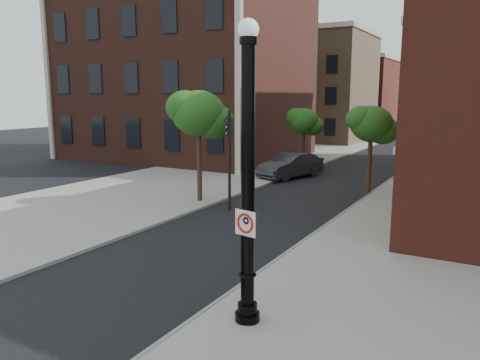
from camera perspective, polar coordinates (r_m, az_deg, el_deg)
The scene contains 16 objects.
ground at distance 13.37m, azimuth -10.42°, elevation -12.97°, with size 120.00×120.00×0.00m, color black.
sidewalk_right at distance 20.13m, azimuth 22.89°, elevation -5.47°, with size 8.00×60.00×0.12m, color gray.
sidewalk_left at distance 32.61m, azimuth -2.31°, elevation 1.11°, with size 10.00×50.00×0.12m, color gray.
curb_edge at distance 20.89m, azimuth 12.07°, elevation -4.29°, with size 0.10×60.00×0.14m, color gray.
victorian_building at distance 41.21m, azimuth -6.44°, elevation 15.07°, with size 18.60×14.60×17.95m.
bg_building_tan_a at distance 56.98m, azimuth 9.14°, elevation 10.89°, with size 12.00×12.00×12.00m, color #806246.
bg_building_red at distance 70.25m, azimuth 13.19°, elevation 9.79°, with size 12.00×12.00×10.00m, color maroon.
lamppost at distance 10.27m, azimuth 0.95°, elevation -1.49°, with size 0.58×0.58×6.81m.
no_parking_sign at distance 10.26m, azimuth 0.66°, elevation -5.26°, with size 0.57×0.15×0.57m.
parked_car at distance 30.32m, azimuth 6.20°, elevation 1.79°, with size 1.70×4.87×1.61m, color #2C2B30.
traffic_signal_left at distance 21.25m, azimuth -1.34°, elevation 4.44°, with size 0.34×0.40×4.58m.
traffic_signal_right at distance 20.14m, azimuth 19.66°, elevation 2.89°, with size 0.30×0.36×4.25m.
utility_pole at distance 19.61m, azimuth 19.83°, elevation 1.45°, with size 0.10×0.10×4.88m, color #999999.
street_tree_a at distance 22.77m, azimuth -4.94°, elevation 7.95°, with size 3.05×2.76×5.49m.
street_tree_b at distance 32.50m, azimuth 7.83°, elevation 7.04°, with size 2.45×2.21×4.41m.
street_tree_c at distance 25.56m, azimuth 15.81°, elevation 6.48°, with size 2.62×2.37×4.73m.
Camera 1 is at (8.00, -9.35, 5.23)m, focal length 35.00 mm.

